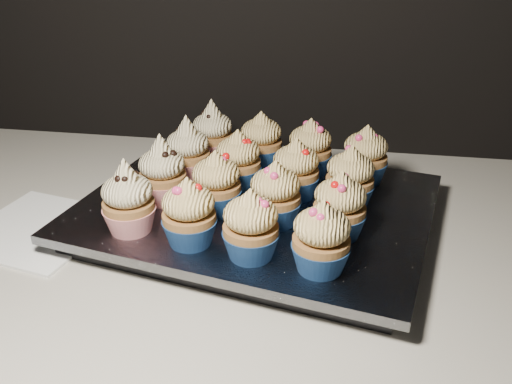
% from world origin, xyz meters
% --- Properties ---
extents(worktop, '(2.44, 0.64, 0.04)m').
position_xyz_m(worktop, '(0.00, 1.70, 0.88)').
color(worktop, beige).
rests_on(worktop, cabinet).
extents(napkin, '(0.20, 0.20, 0.00)m').
position_xyz_m(napkin, '(-0.19, 1.66, 0.90)').
color(napkin, white).
rests_on(napkin, worktop).
extents(baking_tray, '(0.46, 0.39, 0.02)m').
position_xyz_m(baking_tray, '(0.09, 1.72, 0.91)').
color(baking_tray, black).
rests_on(baking_tray, worktop).
extents(foil_lining, '(0.50, 0.43, 0.01)m').
position_xyz_m(foil_lining, '(0.09, 1.72, 0.93)').
color(foil_lining, silver).
rests_on(foil_lining, baking_tray).
extents(cupcake_0, '(0.06, 0.06, 0.10)m').
position_xyz_m(cupcake_0, '(-0.05, 1.63, 0.97)').
color(cupcake_0, red).
rests_on(cupcake_0, foil_lining).
extents(cupcake_1, '(0.06, 0.06, 0.08)m').
position_xyz_m(cupcake_1, '(0.03, 1.61, 0.97)').
color(cupcake_1, navy).
rests_on(cupcake_1, foil_lining).
extents(cupcake_2, '(0.06, 0.06, 0.08)m').
position_xyz_m(cupcake_2, '(0.10, 1.59, 0.97)').
color(cupcake_2, navy).
rests_on(cupcake_2, foil_lining).
extents(cupcake_3, '(0.06, 0.06, 0.08)m').
position_xyz_m(cupcake_3, '(0.18, 1.58, 0.97)').
color(cupcake_3, navy).
rests_on(cupcake_3, foil_lining).
extents(cupcake_4, '(0.06, 0.06, 0.10)m').
position_xyz_m(cupcake_4, '(-0.03, 1.71, 0.97)').
color(cupcake_4, red).
rests_on(cupcake_4, foil_lining).
extents(cupcake_5, '(0.06, 0.06, 0.08)m').
position_xyz_m(cupcake_5, '(0.04, 1.69, 0.97)').
color(cupcake_5, navy).
rests_on(cupcake_5, foil_lining).
extents(cupcake_6, '(0.06, 0.06, 0.08)m').
position_xyz_m(cupcake_6, '(0.12, 1.67, 0.97)').
color(cupcake_6, navy).
rests_on(cupcake_6, foil_lining).
extents(cupcake_7, '(0.06, 0.06, 0.08)m').
position_xyz_m(cupcake_7, '(0.20, 1.65, 0.97)').
color(cupcake_7, navy).
rests_on(cupcake_7, foil_lining).
extents(cupcake_8, '(0.06, 0.06, 0.10)m').
position_xyz_m(cupcake_8, '(-0.02, 1.78, 0.97)').
color(cupcake_8, red).
rests_on(cupcake_8, foil_lining).
extents(cupcake_9, '(0.06, 0.06, 0.08)m').
position_xyz_m(cupcake_9, '(0.06, 1.76, 0.97)').
color(cupcake_9, navy).
rests_on(cupcake_9, foil_lining).
extents(cupcake_10, '(0.06, 0.06, 0.08)m').
position_xyz_m(cupcake_10, '(0.14, 1.75, 0.97)').
color(cupcake_10, navy).
rests_on(cupcake_10, foil_lining).
extents(cupcake_11, '(0.06, 0.06, 0.08)m').
position_xyz_m(cupcake_11, '(0.21, 1.73, 0.97)').
color(cupcake_11, navy).
rests_on(cupcake_11, foil_lining).
extents(cupcake_12, '(0.06, 0.06, 0.10)m').
position_xyz_m(cupcake_12, '(-0.00, 1.85, 0.97)').
color(cupcake_12, red).
rests_on(cupcake_12, foil_lining).
extents(cupcake_13, '(0.06, 0.06, 0.08)m').
position_xyz_m(cupcake_13, '(0.08, 1.84, 0.97)').
color(cupcake_13, navy).
rests_on(cupcake_13, foil_lining).
extents(cupcake_14, '(0.06, 0.06, 0.08)m').
position_xyz_m(cupcake_14, '(0.15, 1.82, 0.97)').
color(cupcake_14, navy).
rests_on(cupcake_14, foil_lining).
extents(cupcake_15, '(0.06, 0.06, 0.08)m').
position_xyz_m(cupcake_15, '(0.23, 1.81, 0.97)').
color(cupcake_15, navy).
rests_on(cupcake_15, foil_lining).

